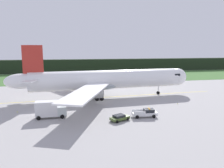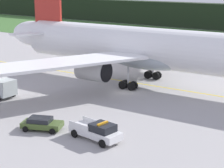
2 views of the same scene
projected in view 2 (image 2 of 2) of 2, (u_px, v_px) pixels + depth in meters
ground at (125, 92)px, 54.27m from camera, size 320.00×320.00×0.00m
taxiway_centerline_main at (161, 87)px, 56.92m from camera, size 72.40×5.06×0.01m
airliner at (158, 50)px, 55.94m from camera, size 56.02×51.87×15.77m
ops_pickup_truck at (97, 131)px, 37.84m from camera, size 5.59×2.56×1.94m
staff_car at (42, 123)px, 40.45m from camera, size 4.48×3.39×1.30m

